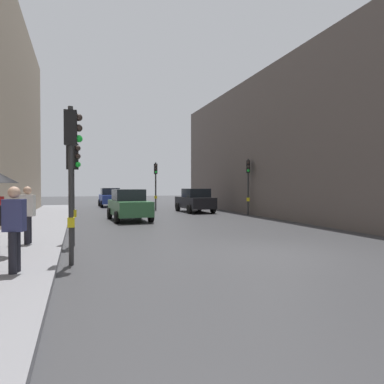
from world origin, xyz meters
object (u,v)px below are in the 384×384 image
Objects in this scene: car_dark_suv at (195,200)px; pedestrian_with_black_backpack at (26,211)px; traffic_light_far_median at (156,177)px; car_green_estate at (129,205)px; traffic_light_near_left at (72,156)px; traffic_light_mid_street at (248,176)px; car_blue_van at (110,197)px; traffic_light_near_right at (73,173)px; pedestrian_with_grey_backpack at (12,224)px.

pedestrian_with_black_backpack is (-9.81, -12.56, 0.29)m from car_dark_suv.
traffic_light_far_median reaches higher than car_green_estate.
pedestrian_with_black_backpack is at bearing 116.78° from traffic_light_near_left.
traffic_light_mid_street is 4.73m from car_dark_suv.
car_green_estate is 1.01× the size of car_dark_suv.
car_green_estate is (-0.18, -13.82, 0.00)m from car_blue_van.
traffic_light_near_left is at bearing -97.16° from car_blue_van.
traffic_light_near_right is 0.80× the size of car_dark_suv.
traffic_light_mid_street is at bearing 7.27° from car_green_estate.
car_blue_van is 2.39× the size of pedestrian_with_grey_backpack.
pedestrian_with_black_backpack is (-12.33, -8.94, -1.43)m from traffic_light_mid_street.
pedestrian_with_black_backpack is at bearing 93.42° from pedestrian_with_grey_backpack.
traffic_light_near_right is 0.88× the size of traffic_light_far_median.
car_blue_van is at bearing 120.33° from car_dark_suv.
car_green_estate is at bearing -140.05° from car_dark_suv.
traffic_light_far_median is 20.82m from pedestrian_with_grey_backpack.
car_dark_suv is at bearing 124.76° from traffic_light_mid_street.
traffic_light_mid_street is at bearing -58.37° from car_blue_van.
pedestrian_with_grey_backpack is (-4.22, -25.53, 0.29)m from car_blue_van.
traffic_light_near_right reaches higher than pedestrian_with_black_backpack.
traffic_light_far_median reaches higher than pedestrian_with_black_backpack.
traffic_light_near_left reaches higher than pedestrian_with_black_backpack.
traffic_light_far_median is 4.24m from car_dark_suv.
traffic_light_near_left reaches higher than traffic_light_far_median.
traffic_light_near_left reaches higher than car_blue_van.
car_blue_van and car_green_estate have the same top height.
traffic_light_mid_street is 0.89× the size of car_blue_van.
car_green_estate is 8.99m from pedestrian_with_black_backpack.
pedestrian_with_grey_backpack is (-12.10, -12.74, -1.43)m from traffic_light_mid_street.
traffic_light_near_left reaches higher than pedestrian_with_grey_backpack.
pedestrian_with_black_backpack is at bearing -115.64° from traffic_light_far_median.
traffic_light_near_left is 24.71m from car_blue_van.
traffic_light_mid_street is at bearing -55.24° from car_dark_suv.
car_dark_suv is 18.96m from pedestrian_with_grey_backpack.
traffic_light_far_median reaches higher than car_blue_van.
car_blue_van is 25.88m from pedestrian_with_grey_backpack.
traffic_light_far_median reaches higher than pedestrian_with_grey_backpack.
pedestrian_with_black_backpack reaches higher than car_dark_suv.
traffic_light_far_median is 7.04m from car_blue_van.
traffic_light_near_left is (-6.14, -18.37, 0.02)m from traffic_light_far_median.
pedestrian_with_grey_backpack is (-4.04, -11.71, 0.29)m from car_green_estate.
pedestrian_with_grey_backpack is 1.00× the size of pedestrian_with_black_backpack.
pedestrian_with_grey_backpack is at bearing -133.52° from traffic_light_mid_street.
traffic_light_near_right is at bearing -124.03° from car_dark_suv.
traffic_light_mid_street is 8.30m from car_green_estate.
traffic_light_near_right is at bearing 2.34° from pedestrian_with_black_backpack.
car_blue_van is at bearing 121.63° from traffic_light_mid_street.
pedestrian_with_black_backpack is (-4.45, -21.73, 0.29)m from car_blue_van.
traffic_light_near_right is 1.82m from pedestrian_with_black_backpack.
car_green_estate is at bearing 69.78° from traffic_light_near_right.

